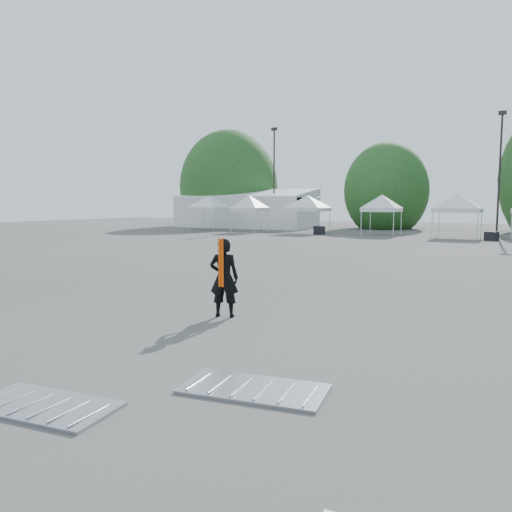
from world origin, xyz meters
The scene contains 16 objects.
ground centered at (0.00, 0.00, 0.00)m, with size 120.00×120.00×0.00m, color #474442.
marquee centered at (-22.00, 35.00, 1.97)m, with size 15.00×6.25×4.23m.
light_pole_west centered at (-18.00, 34.00, 5.77)m, with size 0.60×0.25×10.30m.
light_pole_east centered at (3.00, 32.00, 5.52)m, with size 0.60×0.25×9.80m.
tree_far_w centered at (-26.00, 38.00, 4.54)m, with size 4.80×4.80×7.30m.
tree_mid_w centered at (-8.00, 40.00, 3.93)m, with size 4.16×4.16×6.33m.
tent_a centered at (-22.52, 28.77, 3.06)m, with size 4.43×4.43×3.88m.
tent_b centered at (-17.18, 27.47, 3.06)m, with size 3.75×3.75×3.88m.
tent_c centered at (-11.92, 28.62, 3.06)m, with size 4.52×4.52×3.88m.
tent_d centered at (-5.43, 28.82, 3.06)m, with size 3.99×3.99×3.88m.
tent_e centered at (0.46, 28.42, 3.06)m, with size 4.70×4.70×3.88m.
man centered at (-0.64, -2.66, 0.91)m, with size 0.77×0.64×1.81m.
barrier_left centered at (0.12, -8.12, 0.03)m, with size 2.00×1.18×0.06m.
barrier_mid centered at (2.19, -6.31, 0.03)m, with size 2.13×1.30×0.06m.
crate_west centered at (-10.21, 27.11, 0.36)m, with size 0.92×0.71×0.71m, color black.
crate_mid centered at (3.00, 26.48, 0.32)m, with size 0.82×0.63×0.63m, color black.
Camera 1 is at (5.46, -12.17, 2.59)m, focal length 35.00 mm.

